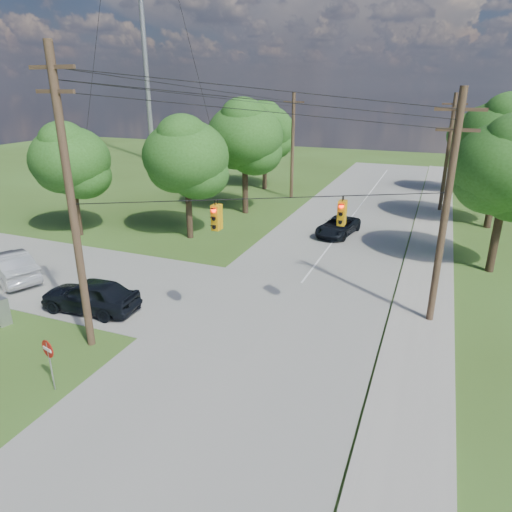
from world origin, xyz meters
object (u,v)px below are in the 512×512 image
at_px(pole_north_e, 448,153).
at_px(control_cabinet, 1,311).
at_px(car_main_north, 338,226).
at_px(pole_sw, 71,203).
at_px(car_cross_silver, 9,266).
at_px(car_cross_dark, 90,295).
at_px(pole_north_w, 293,145).
at_px(pole_ne, 446,209).
at_px(do_not_enter_sign, 48,354).

height_order(pole_north_e, control_cabinet, pole_north_e).
bearing_deg(car_main_north, control_cabinet, -111.63).
height_order(pole_sw, control_cabinet, pole_sw).
xyz_separation_m(pole_sw, control_cabinet, (-5.08, -0.10, -5.56)).
relative_size(pole_sw, car_cross_silver, 2.33).
distance_m(pole_north_e, car_cross_dark, 31.56).
distance_m(pole_north_w, control_cabinet, 30.39).
bearing_deg(car_cross_silver, pole_sw, 90.07).
distance_m(car_cross_dark, car_cross_silver, 7.11).
bearing_deg(pole_ne, pole_sw, -150.62).
bearing_deg(pole_north_w, pole_north_e, 0.00).
bearing_deg(pole_north_e, pole_sw, -114.52).
relative_size(car_cross_silver, car_main_north, 1.10).
height_order(pole_north_e, car_main_north, pole_north_e).
height_order(car_cross_silver, do_not_enter_sign, do_not_enter_sign).
height_order(car_cross_dark, control_cabinet, car_cross_dark).
bearing_deg(pole_north_e, control_cabinet, -122.03).
bearing_deg(do_not_enter_sign, pole_ne, 54.61).
bearing_deg(control_cabinet, pole_north_w, 98.88).
height_order(pole_sw, pole_north_e, pole_sw).
bearing_deg(control_cabinet, car_cross_silver, 153.12).
xyz_separation_m(pole_ne, car_cross_silver, (-22.55, -3.76, -4.59)).
xyz_separation_m(pole_north_e, do_not_enter_sign, (-12.57, -32.66, -3.60)).
height_order(pole_north_e, car_cross_dark, pole_north_e).
bearing_deg(do_not_enter_sign, car_main_north, 90.16).
height_order(pole_ne, do_not_enter_sign, pole_ne).
bearing_deg(pole_north_w, control_cabinet, -98.95).
bearing_deg(car_cross_dark, car_cross_silver, -105.38).
bearing_deg(car_main_north, pole_ne, -49.73).
relative_size(pole_north_e, pole_north_w, 1.00).
distance_m(pole_sw, car_main_north, 21.06).
relative_size(pole_north_e, car_cross_dark, 2.04).
bearing_deg(do_not_enter_sign, car_cross_silver, 159.69).
xyz_separation_m(car_cross_dark, do_not_enter_sign, (3.01, -5.54, 0.66)).
xyz_separation_m(pole_north_w, control_cabinet, (-4.68, -29.70, -4.47)).
xyz_separation_m(pole_sw, pole_north_e, (13.50, 29.60, -1.10)).
bearing_deg(car_cross_silver, control_cabinet, 68.33).
height_order(pole_sw, do_not_enter_sign, pole_sw).
height_order(pole_north_e, pole_north_w, same).
distance_m(pole_north_w, car_cross_silver, 27.51).
relative_size(pole_north_w, car_cross_silver, 1.94).
bearing_deg(pole_sw, do_not_enter_sign, -73.09).
bearing_deg(do_not_enter_sign, pole_north_w, 106.65).
bearing_deg(pole_north_e, do_not_enter_sign, -111.05).
height_order(car_main_north, do_not_enter_sign, do_not_enter_sign).
distance_m(pole_sw, do_not_enter_sign, 5.68).
distance_m(pole_ne, pole_north_e, 22.00).
relative_size(car_cross_dark, control_cabinet, 3.68).
height_order(car_cross_dark, car_main_north, car_cross_dark).
bearing_deg(pole_north_w, do_not_enter_sign, -87.67).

